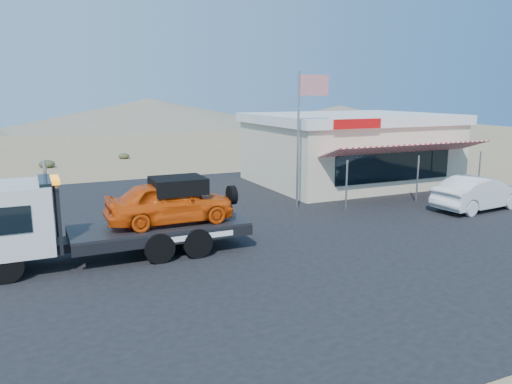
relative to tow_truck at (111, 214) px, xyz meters
The scene contains 6 objects.
ground 4.24m from the tow_truck, 11.42° to the right, with size 120.00×120.00×0.00m, color #967755.
asphalt_lot 6.47m from the tow_truck, 20.52° to the left, with size 32.00×24.00×0.02m, color black.
tow_truck is the anchor object (origin of this frame).
white_sedan 15.73m from the tow_truck, ahead, with size 1.58×4.53×1.49m, color silver.
jerky_store 16.58m from the tow_truck, 29.60° to the left, with size 10.40×9.97×3.90m.
flagpole 9.87m from the tow_truck, 22.77° to the left, with size 1.55×0.10×6.00m.
Camera 1 is at (-6.01, -14.66, 5.14)m, focal length 35.00 mm.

